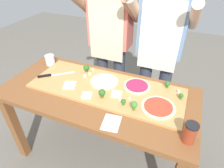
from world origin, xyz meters
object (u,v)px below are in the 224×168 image
Objects in this scene: flour_cup at (50,60)px; cook_right at (160,44)px; recipe_note at (111,123)px; pizza_slice_center at (70,85)px; pizza_slice_near_right at (87,95)px; prep_table at (98,103)px; pizza_whole_beet_magenta at (137,86)px; cheese_crumble_b at (120,100)px; cook_left at (110,36)px; pizza_whole_tomato_red at (158,107)px; pizza_slice_near_left at (117,94)px; broccoli_floret_front_left at (102,93)px; cheese_crumble_a at (179,91)px; broccoli_floret_front_mid at (181,96)px; pizza_whole_white_garlic at (104,81)px; cheese_crumble_d at (130,98)px; broccoli_floret_back_left at (134,105)px; cheese_crumble_e at (85,76)px; chefs_knife at (51,75)px; cheese_crumble_c at (90,74)px; cheese_crumble_f at (93,69)px; broccoli_floret_front_right at (167,84)px; broccoli_floret_center_left at (124,102)px; broccoli_floret_back_right at (86,68)px; sauce_jar at (190,133)px.

flour_cup is 0.06× the size of cook_right.
flour_cup reaches higher than recipe_note.
pizza_slice_near_right is at bearing -18.25° from pizza_slice_center.
pizza_whole_beet_magenta is at bearing 29.87° from prep_table.
pizza_whole_beet_magenta is at bearing 73.20° from cheese_crumble_b.
cook_left is (-0.42, 0.46, 0.18)m from pizza_whole_beet_magenta.
pizza_slice_center is (-0.70, -0.01, -0.00)m from pizza_whole_tomato_red.
broccoli_floret_front_left is at bearing -141.53° from pizza_slice_near_left.
cook_left is at bearing 134.66° from pizza_whole_tomato_red.
broccoli_floret_front_mid is at bearing -72.68° from cheese_crumble_a.
pizza_slice_near_left is at bearing 27.19° from pizza_slice_near_right.
cook_left reaches higher than pizza_whole_white_garlic.
pizza_slice_near_right is at bearing -169.63° from cheese_crumble_b.
pizza_slice_near_right is at bearing -152.81° from pizza_slice_near_left.
cheese_crumble_d is at bearing 2.86° from pizza_slice_center.
flour_cup is at bearing -138.02° from cook_left.
broccoli_floret_front_left is (-0.25, 0.04, -0.00)m from broccoli_floret_back_left.
cheese_crumble_e is at bearing 161.23° from pizza_slice_near_left.
cheese_crumble_b is at bearing -40.07° from pizza_whole_white_garlic.
chefs_knife is 0.24m from pizza_slice_center.
broccoli_floret_front_mid is 0.33× the size of recipe_note.
cheese_crumble_c is at bearing 177.66° from broccoli_floret_front_mid.
pizza_slice_near_right is 5.49× the size of cheese_crumble_b.
pizza_whole_beet_magenta is at bearing -1.16° from cheese_crumble_c.
pizza_whole_beet_magenta is 12.78× the size of cheese_crumble_f.
prep_table is at bearing 177.60° from cheese_crumble_d.
cook_left is (-0.64, 0.37, 0.15)m from broccoli_floret_front_right.
pizza_slice_center is (-0.23, -0.15, -0.00)m from pizza_whole_white_garlic.
cheese_crumble_e is (-0.38, 0.17, 0.00)m from cheese_crumble_b.
broccoli_floret_back_right is at bearing 147.69° from broccoli_floret_center_left.
cook_right reaches higher than pizza_whole_white_garlic.
cook_left reaches higher than prep_table.
prep_table is 7.21× the size of pizza_whole_beet_magenta.
broccoli_floret_front_left is 0.32m from cheese_crumble_c.
prep_table is at bearing -118.95° from cook_right.
broccoli_floret_back_left is 0.55m from cheese_crumble_c.
pizza_whole_tomato_red is 0.66m from cheese_crumble_c.
pizza_whole_white_garlic and cheese_crumble_f have the same top height.
cheese_crumble_d is (0.27, -0.01, 0.15)m from prep_table.
broccoli_floret_center_left is 0.46m from sauce_jar.
cook_left is at bearing 83.14° from broccoli_floret_back_right.
broccoli_floret_front_mid is 2.22× the size of cheese_crumble_e.
chefs_knife is 3.70× the size of broccoli_floret_back_left.
chefs_knife is at bearing 176.97° from cheese_crumble_d.
cook_right is at bearing 83.51° from cheese_crumble_d.
pizza_slice_center is at bearing -178.95° from pizza_whole_tomato_red.
pizza_whole_white_garlic is at bearing 163.51° from pizza_whole_tomato_red.
broccoli_floret_back_right is 0.38m from broccoli_floret_front_left.
pizza_whole_beet_magenta is 2.75× the size of pizza_slice_near_left.
cook_right is (0.37, 0.71, 0.18)m from pizza_slice_near_right.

